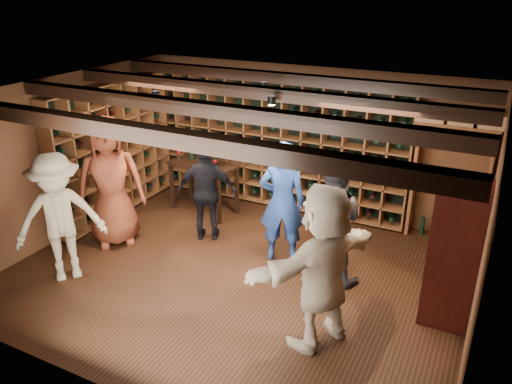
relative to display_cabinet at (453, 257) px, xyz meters
The scene contains 13 objects.
ground 2.85m from the display_cabinet, behind, with size 6.00×6.00×0.00m, color black.
room_shell 3.14m from the display_cabinet, behind, with size 6.00×6.00×6.00m.
wine_rack_back 3.89m from the display_cabinet, 146.67° to the left, with size 4.65×0.30×2.20m.
wine_rack_left 5.59m from the display_cabinet, behind, with size 0.30×2.65×2.20m.
crate_shelf 2.26m from the display_cabinet, 98.20° to the left, with size 1.20×0.32×2.07m.
display_cabinet is the anchor object (origin of this frame).
man_blue_shirt 2.38m from the display_cabinet, 169.48° to the left, with size 0.65×0.43×1.79m, color navy.
man_grey_suit 1.55m from the display_cabinet, behind, with size 0.83×0.65×1.71m, color black.
guest_red_floral 4.85m from the display_cabinet, behind, with size 0.98×0.64×2.00m, color maroon.
guest_woman_black 3.65m from the display_cabinet, behind, with size 0.92×0.38×1.57m, color black.
guest_khaki 4.94m from the display_cabinet, 164.20° to the right, with size 1.16×0.66×1.79m, color gray.
guest_beige 1.60m from the display_cabinet, 139.43° to the right, with size 1.77×0.56×1.91m, color tan.
tasting_table 4.43m from the display_cabinet, 162.53° to the left, with size 1.26×0.77×1.17m.
Camera 1 is at (2.92, -5.25, 3.78)m, focal length 35.00 mm.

